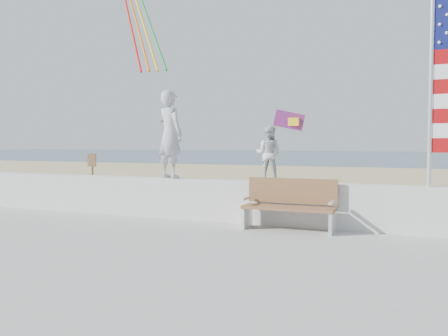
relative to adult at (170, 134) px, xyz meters
The scene contains 10 objects.
ground 3.13m from the adult, 58.63° to the right, with size 220.00×220.00×0.00m, color #2E495C.
sand 7.39m from the adult, 80.12° to the left, with size 90.00×40.00×0.08m, color tan.
seawall 1.89m from the adult, ahead, with size 30.00×0.35×0.90m, color silver.
adult is the anchor object (origin of this frame).
child 2.38m from the adult, ahead, with size 0.56×0.44×1.15m, color silver.
bench 3.27m from the adult, ahead, with size 1.80×0.57×1.00m.
flag 5.62m from the adult, ahead, with size 0.50×0.08×3.50m.
parafoil_kite 4.40m from the adult, 67.05° to the left, with size 0.95×0.48×0.63m.
big_kite 7.22m from the adult, 130.75° to the left, with size 4.07×3.60×5.06m.
sign 5.60m from the adult, 146.71° to the left, with size 0.32×0.07×1.46m.
Camera 1 is at (4.11, -7.43, 1.88)m, focal length 38.00 mm.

